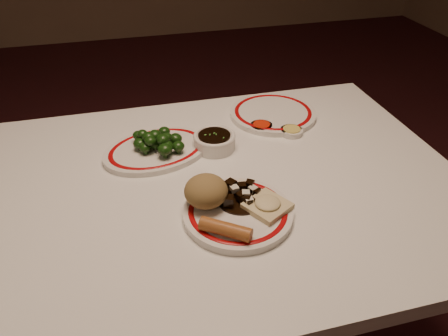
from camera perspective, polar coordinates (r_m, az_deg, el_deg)
dining_table at (r=1.13m, az=-0.43°, el=-5.42°), size 1.20×0.90×0.75m
main_plate at (r=0.96m, az=1.82°, el=-5.89°), size 0.27×0.27×0.02m
rice_mound at (r=0.95m, az=-2.36°, el=-3.04°), size 0.10×0.10×0.07m
spring_roll at (r=0.89m, az=0.20°, el=-7.99°), size 0.11×0.09×0.03m
fried_wonton at (r=0.96m, az=5.69°, el=-4.84°), size 0.12×0.12×0.02m
stirfry_heap at (r=0.98m, az=2.28°, el=-3.56°), size 0.11×0.11×0.03m
broccoli_plate at (r=1.19m, az=-8.78°, el=2.37°), size 0.34×0.31×0.02m
broccoli_pile at (r=1.17m, az=-8.82°, el=3.54°), size 0.13×0.14×0.05m
soy_bowl at (r=1.19m, az=-1.26°, el=3.45°), size 0.11×0.11×0.04m
sweet_sour_dish at (r=1.29m, az=4.90°, el=5.39°), size 0.06×0.06×0.02m
mustard_dish at (r=1.27m, az=8.82°, el=4.73°), size 0.06×0.06×0.02m
far_plate at (r=1.36m, az=6.40°, el=7.12°), size 0.30×0.30×0.02m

